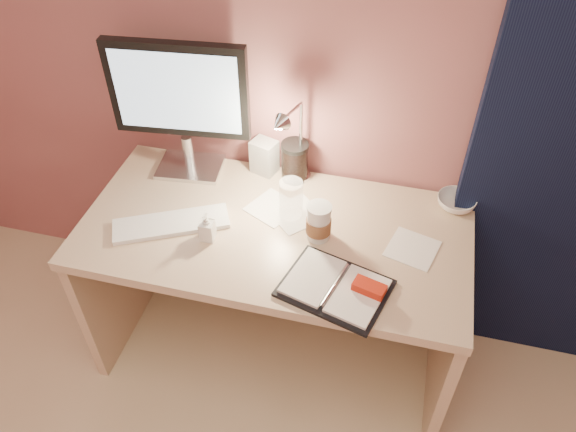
% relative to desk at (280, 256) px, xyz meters
% --- Properties ---
extents(desk, '(1.40, 0.70, 0.73)m').
position_rel_desk_xyz_m(desk, '(0.00, 0.00, 0.00)').
color(desk, tan).
rests_on(desk, ground).
extents(monitor, '(0.52, 0.21, 0.55)m').
position_rel_desk_xyz_m(monitor, '(-0.42, 0.18, 0.55)').
color(monitor, silver).
rests_on(monitor, desk).
extents(keyboard, '(0.42, 0.29, 0.02)m').
position_rel_desk_xyz_m(keyboard, '(-0.37, -0.15, 0.23)').
color(keyboard, white).
rests_on(keyboard, desk).
extents(planner, '(0.38, 0.33, 0.05)m').
position_rel_desk_xyz_m(planner, '(0.27, -0.30, 0.24)').
color(planner, black).
rests_on(planner, desk).
extents(paper_a, '(0.24, 0.24, 0.00)m').
position_rel_desk_xyz_m(paper_a, '(0.06, 0.02, 0.23)').
color(paper_a, silver).
rests_on(paper_a, desk).
extents(paper_b, '(0.20, 0.20, 0.00)m').
position_rel_desk_xyz_m(paper_b, '(0.49, -0.06, 0.23)').
color(paper_b, silver).
rests_on(paper_b, desk).
extents(paper_c, '(0.22, 0.22, 0.00)m').
position_rel_desk_xyz_m(paper_c, '(-0.04, 0.03, 0.23)').
color(paper_c, silver).
rests_on(paper_c, desk).
extents(coffee_cup, '(0.09, 0.09, 0.14)m').
position_rel_desk_xyz_m(coffee_cup, '(0.16, -0.08, 0.29)').
color(coffee_cup, silver).
rests_on(coffee_cup, desk).
extents(clear_cup, '(0.09, 0.09, 0.15)m').
position_rel_desk_xyz_m(clear_cup, '(0.04, 0.01, 0.30)').
color(clear_cup, white).
rests_on(clear_cup, desk).
extents(bowl, '(0.17, 0.17, 0.05)m').
position_rel_desk_xyz_m(bowl, '(0.63, 0.20, 0.25)').
color(bowl, silver).
rests_on(bowl, desk).
extents(lotion_bottle, '(0.05, 0.05, 0.11)m').
position_rel_desk_xyz_m(lotion_bottle, '(-0.21, -0.18, 0.28)').
color(lotion_bottle, silver).
rests_on(lotion_bottle, desk).
extents(dark_jar, '(0.10, 0.10, 0.15)m').
position_rel_desk_xyz_m(dark_jar, '(0.00, 0.22, 0.30)').
color(dark_jar, black).
rests_on(dark_jar, desk).
extents(product_box, '(0.11, 0.10, 0.14)m').
position_rel_desk_xyz_m(product_box, '(-0.12, 0.24, 0.30)').
color(product_box, beige).
rests_on(product_box, desk).
extents(desk_lamp, '(0.13, 0.22, 0.36)m').
position_rel_desk_xyz_m(desk_lamp, '(0.05, 0.15, 0.45)').
color(desk_lamp, silver).
rests_on(desk_lamp, desk).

